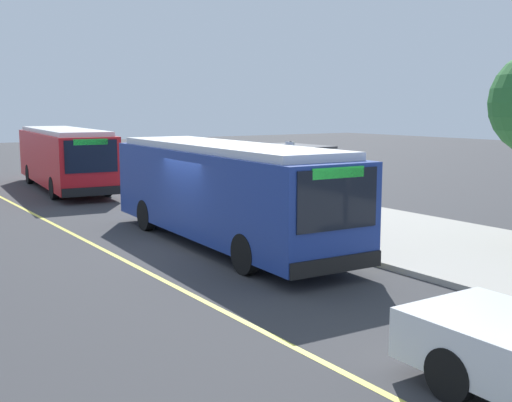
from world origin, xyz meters
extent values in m
plane|color=#38383A|center=(0.00, 0.00, 0.00)|extent=(120.00, 120.00, 0.00)
cube|color=#A8A399|center=(0.00, 6.00, 0.07)|extent=(44.00, 6.40, 0.15)
cube|color=#E0D64C|center=(0.00, -2.20, 0.00)|extent=(36.00, 0.14, 0.01)
cube|color=navy|center=(0.13, 1.00, 1.55)|extent=(10.71, 3.08, 2.40)
cube|color=silver|center=(0.13, 1.00, 2.85)|extent=(9.85, 2.79, 0.20)
cube|color=black|center=(5.43, 0.73, 1.98)|extent=(0.15, 2.17, 1.34)
cube|color=black|center=(0.20, 2.29, 1.84)|extent=(9.31, 0.51, 1.06)
cube|color=yellow|center=(0.20, 2.29, 0.57)|extent=(10.05, 0.54, 0.28)
cube|color=#26D83F|center=(5.44, 0.73, 2.57)|extent=(0.10, 1.40, 0.24)
cube|color=black|center=(5.45, 0.73, 0.53)|extent=(0.21, 2.50, 0.36)
cylinder|color=black|center=(3.47, 1.99, 0.50)|extent=(1.01, 0.33, 1.00)
cylinder|color=black|center=(3.35, -0.32, 0.50)|extent=(1.01, 0.33, 1.00)
cylinder|color=black|center=(-2.99, 2.31, 0.50)|extent=(1.01, 0.33, 1.00)
cylinder|color=black|center=(-3.10, 0.01, 0.50)|extent=(1.01, 0.33, 1.00)
cube|color=red|center=(-15.01, 1.06, 1.55)|extent=(11.11, 3.63, 2.40)
cube|color=silver|center=(-15.01, 1.06, 2.85)|extent=(10.21, 3.29, 0.20)
cube|color=black|center=(-9.57, 0.51, 1.98)|extent=(0.26, 2.16, 1.34)
cube|color=black|center=(-14.88, 2.34, 1.84)|extent=(9.55, 1.01, 1.06)
cube|color=white|center=(-14.88, 2.35, 0.57)|extent=(10.31, 1.07, 0.28)
cube|color=#26D83F|center=(-9.56, 0.51, 2.57)|extent=(0.17, 1.40, 0.24)
cube|color=black|center=(-9.55, 0.51, 0.53)|extent=(0.33, 2.49, 0.36)
cylinder|color=black|center=(-11.53, 1.87, 0.50)|extent=(1.02, 0.38, 1.00)
cylinder|color=black|center=(-11.76, -0.43, 0.50)|extent=(1.02, 0.38, 1.00)
cylinder|color=black|center=(-18.15, 2.54, 0.50)|extent=(1.02, 0.38, 1.00)
cylinder|color=black|center=(-18.38, 0.24, 0.50)|extent=(1.02, 0.38, 1.00)
cylinder|color=black|center=(10.48, -1.61, 0.38)|extent=(0.76, 0.25, 0.76)
cylinder|color=#333338|center=(-1.13, 6.16, 1.35)|extent=(0.10, 0.10, 2.40)
cylinder|color=#333338|center=(-1.13, 4.86, 1.35)|extent=(0.10, 0.10, 2.40)
cylinder|color=#333338|center=(-3.73, 6.16, 1.35)|extent=(0.10, 0.10, 2.40)
cylinder|color=#333338|center=(-3.73, 4.86, 1.35)|extent=(0.10, 0.10, 2.40)
cube|color=#333338|center=(-2.43, 5.51, 2.59)|extent=(2.90, 1.60, 0.08)
cube|color=#4C606B|center=(-2.43, 6.16, 1.35)|extent=(2.47, 0.04, 2.16)
cube|color=navy|center=(-3.73, 5.51, 1.30)|extent=(0.06, 1.11, 1.82)
cube|color=brown|center=(-2.52, 5.42, 0.60)|extent=(1.60, 0.44, 0.06)
cube|color=brown|center=(-2.52, 5.66, 0.88)|extent=(1.60, 0.05, 0.44)
cube|color=#333338|center=(-3.24, 5.42, 0.38)|extent=(0.08, 0.40, 0.45)
cube|color=#333338|center=(-1.80, 5.42, 0.38)|extent=(0.08, 0.40, 0.45)
cylinder|color=#333338|center=(0.20, 3.37, 1.55)|extent=(0.07, 0.07, 2.80)
cube|color=white|center=(0.20, 3.35, 2.65)|extent=(0.44, 0.03, 0.56)
cube|color=red|center=(0.20, 3.33, 2.65)|extent=(0.40, 0.01, 0.16)
cylinder|color=#282D47|center=(0.30, 4.18, 0.57)|extent=(0.14, 0.14, 0.85)
cylinder|color=#282D47|center=(0.30, 4.00, 0.57)|extent=(0.14, 0.14, 0.85)
cube|color=red|center=(0.30, 4.09, 1.31)|extent=(0.24, 0.40, 0.62)
sphere|color=tan|center=(0.30, 4.09, 1.73)|extent=(0.22, 0.22, 0.22)
camera|label=1|loc=(15.80, -8.38, 3.97)|focal=44.62mm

